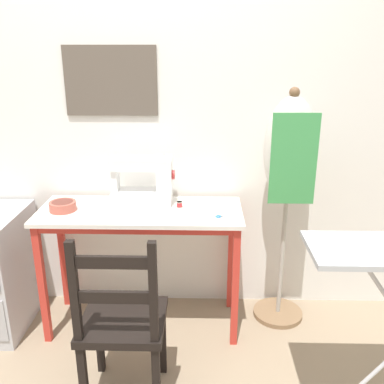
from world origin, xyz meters
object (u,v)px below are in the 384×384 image
object	(u,v)px
sewing_machine	(146,182)
scissors	(223,217)
wooden_chair	(122,324)
fabric_bowl	(63,206)
thread_spool_near_machine	(179,204)
dress_form	(289,163)

from	to	relation	value
sewing_machine	scissors	bearing A→B (deg)	-25.69
sewing_machine	wooden_chair	size ratio (longest dim) A/B	0.40
fabric_bowl	sewing_machine	bearing A→B (deg)	15.77
thread_spool_near_machine	sewing_machine	bearing A→B (deg)	162.89
fabric_bowl	wooden_chair	size ratio (longest dim) A/B	0.17
fabric_bowl	thread_spool_near_machine	size ratio (longest dim) A/B	3.80
fabric_bowl	thread_spool_near_machine	distance (m)	0.68
sewing_machine	scissors	size ratio (longest dim) A/B	2.95
dress_form	wooden_chair	bearing A→B (deg)	-140.74
fabric_bowl	thread_spool_near_machine	world-z (taller)	fabric_bowl
scissors	wooden_chair	size ratio (longest dim) A/B	0.14
scissors	wooden_chair	xyz separation A→B (m)	(-0.49, -0.52, -0.34)
thread_spool_near_machine	dress_form	bearing A→B (deg)	4.28
fabric_bowl	scissors	bearing A→B (deg)	-5.32
sewing_machine	dress_form	world-z (taller)	dress_form
wooden_chair	fabric_bowl	bearing A→B (deg)	126.01
scissors	dress_form	distance (m)	0.51
dress_form	sewing_machine	bearing A→B (deg)	178.98
sewing_machine	thread_spool_near_machine	world-z (taller)	sewing_machine
thread_spool_near_machine	wooden_chair	world-z (taller)	wooden_chair
dress_form	scissors	bearing A→B (deg)	-152.21
sewing_machine	wooden_chair	world-z (taller)	sewing_machine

